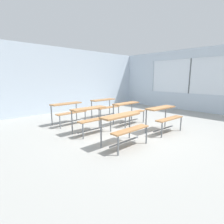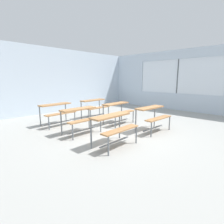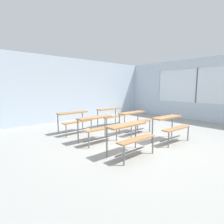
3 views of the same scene
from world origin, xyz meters
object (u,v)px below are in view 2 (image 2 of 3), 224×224
(desk_bench_r0c1, at_px, (153,113))
(desk_bench_r2c1, at_px, (95,104))
(desk_bench_r1c0, at_px, (81,115))
(desk_bench_r2c0, at_px, (57,109))
(desk_bench_r0c0, at_px, (114,123))
(desk_bench_r1c1, at_px, (118,108))

(desk_bench_r0c1, height_order, desk_bench_r2c1, same)
(desk_bench_r1c0, relative_size, desk_bench_r2c0, 0.98)
(desk_bench_r0c0, xyz_separation_m, desk_bench_r1c0, (0.03, 1.34, 0.00))
(desk_bench_r1c0, distance_m, desk_bench_r2c1, 2.11)
(desk_bench_r0c0, xyz_separation_m, desk_bench_r1c1, (1.62, 1.30, 0.00))
(desk_bench_r0c0, relative_size, desk_bench_r2c1, 0.99)
(desk_bench_r0c0, relative_size, desk_bench_r1c1, 0.99)
(desk_bench_r0c0, distance_m, desk_bench_r0c1, 1.68)
(desk_bench_r1c0, height_order, desk_bench_r2c0, same)
(desk_bench_r0c0, distance_m, desk_bench_r1c0, 1.34)
(desk_bench_r0c0, bearing_deg, desk_bench_r2c0, 88.78)
(desk_bench_r1c1, bearing_deg, desk_bench_r0c1, -89.04)
(desk_bench_r1c1, height_order, desk_bench_r2c1, same)
(desk_bench_r2c0, bearing_deg, desk_bench_r1c1, -43.45)
(desk_bench_r2c1, bearing_deg, desk_bench_r1c0, -143.30)
(desk_bench_r0c1, relative_size, desk_bench_r1c0, 1.02)
(desk_bench_r1c0, bearing_deg, desk_bench_r0c1, -40.36)
(desk_bench_r2c0, xyz_separation_m, desk_bench_r2c1, (1.66, -0.03, 0.00))
(desk_bench_r1c0, relative_size, desk_bench_r2c1, 0.99)
(desk_bench_r0c1, distance_m, desk_bench_r1c1, 1.35)
(desk_bench_r0c0, distance_m, desk_bench_r2c0, 2.68)
(desk_bench_r1c1, distance_m, desk_bench_r2c1, 1.35)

